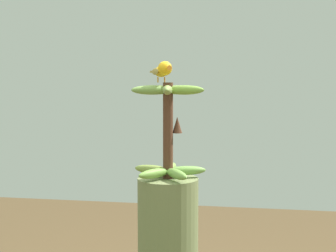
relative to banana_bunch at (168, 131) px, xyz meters
name	(u,v)px	position (x,y,z in m)	size (l,w,h in m)	color
banana_bunch	(168,131)	(0.00, 0.00, 0.00)	(0.28, 0.28, 0.35)	#4C2D1E
perched_bird	(163,70)	(-0.02, -0.01, 0.22)	(0.11, 0.17, 0.08)	#C68933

